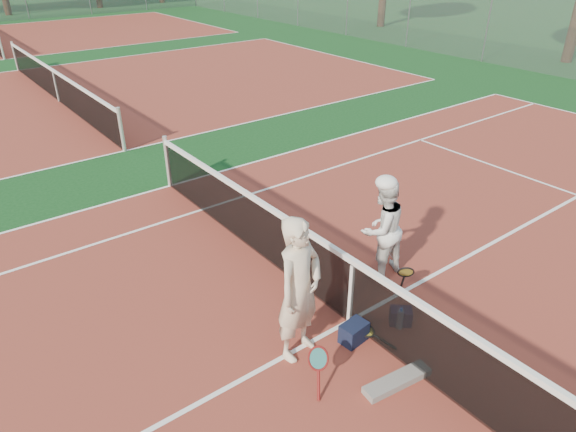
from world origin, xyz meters
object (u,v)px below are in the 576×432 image
(player_a, at_px, (299,290))
(racket_black_held, at_px, (405,281))
(racket_spare, at_px, (365,332))
(sports_bag_navy, at_px, (354,333))
(racket_red, at_px, (318,368))
(sports_bag_purple, at_px, (401,316))
(net_main, at_px, (351,291))
(player_b, at_px, (382,229))
(water_bottle, at_px, (400,320))

(player_a, bearing_deg, racket_black_held, -15.43)
(racket_black_held, bearing_deg, racket_spare, -32.98)
(racket_spare, height_order, sports_bag_navy, sports_bag_navy)
(racket_red, xyz_separation_m, sports_bag_purple, (1.60, 0.15, -0.15))
(net_main, height_order, racket_red, net_main)
(player_b, height_order, water_bottle, player_b)
(player_b, xyz_separation_m, sports_bag_purple, (-0.63, -1.02, -0.68))
(sports_bag_purple, height_order, water_bottle, water_bottle)
(racket_spare, relative_size, sports_bag_purple, 2.06)
(sports_bag_navy, bearing_deg, net_main, 55.00)
(net_main, relative_size, racket_spare, 18.49)
(net_main, height_order, water_bottle, net_main)
(racket_red, distance_m, racket_black_held, 2.16)
(player_a, relative_size, racket_red, 3.62)
(player_a, bearing_deg, player_b, 2.02)
(player_b, relative_size, water_bottle, 5.31)
(net_main, xyz_separation_m, player_a, (-0.90, -0.02, 0.45))
(player_a, distance_m, water_bottle, 1.64)
(racket_black_held, height_order, racket_spare, racket_black_held)
(racket_spare, height_order, sports_bag_purple, sports_bag_purple)
(water_bottle, bearing_deg, net_main, 130.88)
(player_b, bearing_deg, water_bottle, 58.30)
(player_b, distance_m, racket_red, 2.58)
(player_a, relative_size, racket_spare, 3.22)
(racket_spare, bearing_deg, net_main, -24.61)
(water_bottle, bearing_deg, racket_black_held, 37.57)
(player_b, distance_m, racket_black_held, 0.84)
(net_main, xyz_separation_m, sports_bag_navy, (-0.22, -0.31, -0.37))
(racket_red, relative_size, sports_bag_purple, 1.83)
(player_b, relative_size, sports_bag_purple, 5.53)
(player_a, distance_m, sports_bag_purple, 1.71)
(racket_black_held, relative_size, sports_bag_purple, 1.87)
(sports_bag_purple, bearing_deg, net_main, 140.25)
(net_main, height_order, player_b, player_b)
(player_b, distance_m, sports_bag_navy, 1.77)
(net_main, height_order, racket_black_held, net_main)
(sports_bag_navy, xyz_separation_m, water_bottle, (0.66, -0.20, 0.01))
(player_b, bearing_deg, player_a, 17.99)
(net_main, bearing_deg, player_b, 26.66)
(player_a, bearing_deg, racket_spare, -34.55)
(sports_bag_purple, bearing_deg, sports_bag_navy, 170.16)
(racket_spare, distance_m, sports_bag_navy, 0.19)
(sports_bag_navy, xyz_separation_m, sports_bag_purple, (0.75, -0.13, -0.02))
(net_main, distance_m, sports_bag_navy, 0.53)
(player_b, distance_m, water_bottle, 1.46)
(player_a, height_order, racket_black_held, player_a)
(sports_bag_navy, bearing_deg, sports_bag_purple, -9.84)
(sports_bag_navy, bearing_deg, water_bottle, -16.58)
(net_main, relative_size, sports_bag_navy, 31.33)
(player_b, relative_size, racket_spare, 2.68)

